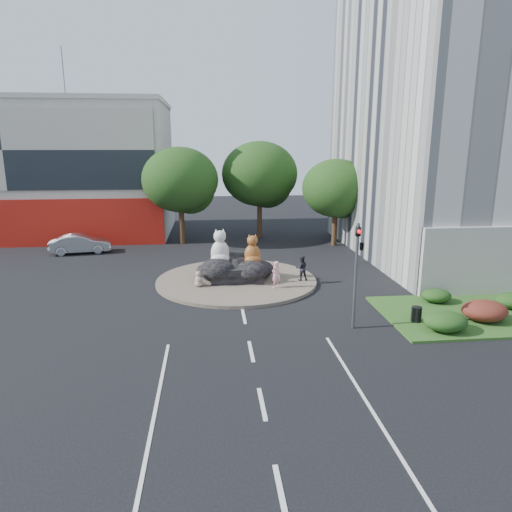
{
  "coord_description": "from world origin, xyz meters",
  "views": [
    {
      "loc": [
        -1.59,
        -17.47,
        8.38
      ],
      "look_at": [
        1.09,
        8.57,
        2.0
      ],
      "focal_mm": 32.0,
      "sensor_mm": 36.0,
      "label": 1
    }
  ],
  "objects_px": {
    "kitten_white": "(276,275)",
    "kitten_calico": "(198,278)",
    "cat_tabby": "(252,249)",
    "pedestrian_pink": "(276,274)",
    "parked_car": "(80,244)",
    "pedestrian_dark": "(302,268)",
    "litter_bin": "(416,314)",
    "cat_white": "(220,246)"
  },
  "relations": [
    {
      "from": "parked_car",
      "to": "pedestrian_dark",
      "type": "bearing_deg",
      "value": -132.41
    },
    {
      "from": "kitten_white",
      "to": "cat_white",
      "type": "bearing_deg",
      "value": 145.51
    },
    {
      "from": "parked_car",
      "to": "cat_tabby",
      "type": "bearing_deg",
      "value": -135.84
    },
    {
      "from": "pedestrian_dark",
      "to": "litter_bin",
      "type": "xyz_separation_m",
      "value": [
        4.19,
        -7.06,
        -0.49
      ]
    },
    {
      "from": "cat_tabby",
      "to": "parked_car",
      "type": "bearing_deg",
      "value": 147.02
    },
    {
      "from": "pedestrian_pink",
      "to": "pedestrian_dark",
      "type": "height_order",
      "value": "pedestrian_pink"
    },
    {
      "from": "pedestrian_pink",
      "to": "pedestrian_dark",
      "type": "relative_size",
      "value": 1.04
    },
    {
      "from": "pedestrian_dark",
      "to": "parked_car",
      "type": "height_order",
      "value": "pedestrian_dark"
    },
    {
      "from": "cat_white",
      "to": "litter_bin",
      "type": "xyz_separation_m",
      "value": [
        9.18,
        -8.15,
        -1.74
      ]
    },
    {
      "from": "kitten_calico",
      "to": "pedestrian_dark",
      "type": "bearing_deg",
      "value": 52.57
    },
    {
      "from": "pedestrian_pink",
      "to": "pedestrian_dark",
      "type": "xyz_separation_m",
      "value": [
        1.81,
        1.33,
        -0.03
      ]
    },
    {
      "from": "parked_car",
      "to": "litter_bin",
      "type": "bearing_deg",
      "value": -140.72
    },
    {
      "from": "cat_tabby",
      "to": "parked_car",
      "type": "xyz_separation_m",
      "value": [
        -12.87,
        9.1,
        -1.31
      ]
    },
    {
      "from": "cat_white",
      "to": "pedestrian_pink",
      "type": "height_order",
      "value": "cat_white"
    },
    {
      "from": "pedestrian_dark",
      "to": "parked_car",
      "type": "bearing_deg",
      "value": -33.31
    },
    {
      "from": "cat_white",
      "to": "parked_car",
      "type": "xyz_separation_m",
      "value": [
        -10.87,
        8.76,
        -1.47
      ]
    },
    {
      "from": "cat_tabby",
      "to": "litter_bin",
      "type": "distance_m",
      "value": 10.72
    },
    {
      "from": "cat_tabby",
      "to": "kitten_calico",
      "type": "relative_size",
      "value": 2.01
    },
    {
      "from": "kitten_white",
      "to": "kitten_calico",
      "type": "bearing_deg",
      "value": 171.43
    },
    {
      "from": "cat_white",
      "to": "litter_bin",
      "type": "height_order",
      "value": "cat_white"
    },
    {
      "from": "pedestrian_dark",
      "to": "litter_bin",
      "type": "relative_size",
      "value": 2.14
    },
    {
      "from": "cat_white",
      "to": "parked_car",
      "type": "height_order",
      "value": "cat_white"
    },
    {
      "from": "cat_white",
      "to": "pedestrian_dark",
      "type": "relative_size",
      "value": 1.45
    },
    {
      "from": "cat_tabby",
      "to": "kitten_white",
      "type": "xyz_separation_m",
      "value": [
        1.36,
        -0.98,
        -1.42
      ]
    },
    {
      "from": "kitten_calico",
      "to": "pedestrian_pink",
      "type": "xyz_separation_m",
      "value": [
        4.53,
        -0.73,
        0.32
      ]
    },
    {
      "from": "pedestrian_dark",
      "to": "litter_bin",
      "type": "bearing_deg",
      "value": 119.22
    },
    {
      "from": "pedestrian_pink",
      "to": "parked_car",
      "type": "relative_size",
      "value": 0.35
    },
    {
      "from": "cat_tabby",
      "to": "pedestrian_pink",
      "type": "distance_m",
      "value": 2.61
    },
    {
      "from": "kitten_white",
      "to": "parked_car",
      "type": "xyz_separation_m",
      "value": [
        -14.23,
        10.08,
        0.11
      ]
    },
    {
      "from": "litter_bin",
      "to": "pedestrian_pink",
      "type": "bearing_deg",
      "value": 136.28
    },
    {
      "from": "parked_car",
      "to": "kitten_white",
      "type": "bearing_deg",
      "value": -135.89
    },
    {
      "from": "pedestrian_dark",
      "to": "cat_tabby",
      "type": "bearing_deg",
      "value": -15.48
    },
    {
      "from": "kitten_calico",
      "to": "parked_car",
      "type": "distance_m",
      "value": 14.14
    },
    {
      "from": "parked_car",
      "to": "litter_bin",
      "type": "xyz_separation_m",
      "value": [
        20.05,
        -16.91,
        -0.28
      ]
    },
    {
      "from": "kitten_white",
      "to": "litter_bin",
      "type": "xyz_separation_m",
      "value": [
        5.82,
        -6.83,
        -0.17
      ]
    },
    {
      "from": "pedestrian_dark",
      "to": "cat_white",
      "type": "bearing_deg",
      "value": -13.78
    },
    {
      "from": "parked_car",
      "to": "litter_bin",
      "type": "distance_m",
      "value": 26.23
    },
    {
      "from": "cat_tabby",
      "to": "litter_bin",
      "type": "bearing_deg",
      "value": -45.13
    },
    {
      "from": "cat_white",
      "to": "cat_tabby",
      "type": "height_order",
      "value": "cat_white"
    },
    {
      "from": "cat_white",
      "to": "kitten_white",
      "type": "height_order",
      "value": "cat_white"
    },
    {
      "from": "cat_white",
      "to": "kitten_calico",
      "type": "height_order",
      "value": "cat_white"
    },
    {
      "from": "cat_white",
      "to": "cat_tabby",
      "type": "relative_size",
      "value": 1.16
    }
  ]
}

